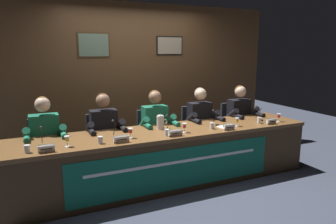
# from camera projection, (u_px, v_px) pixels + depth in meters

# --- Properties ---
(ground_plane) EXTENTS (12.00, 12.00, 0.00)m
(ground_plane) POSITION_uv_depth(u_px,v_px,m) (168.00, 182.00, 4.27)
(ground_plane) COLOR #383D4C
(wall_back_panelled) EXTENTS (5.33, 0.14, 2.60)m
(wall_back_panelled) POSITION_uv_depth(u_px,v_px,m) (133.00, 80.00, 5.36)
(wall_back_panelled) COLOR brown
(wall_back_panelled) RESTS_ON ground_plane
(conference_table) EXTENTS (4.13, 0.84, 0.74)m
(conference_table) POSITION_uv_depth(u_px,v_px,m) (172.00, 149.00, 4.06)
(conference_table) COLOR brown
(conference_table) RESTS_ON ground_plane
(chair_far_left) EXTENTS (0.44, 0.44, 0.91)m
(chair_far_left) POSITION_uv_depth(u_px,v_px,m) (46.00, 153.00, 4.11)
(chair_far_left) COLOR black
(chair_far_left) RESTS_ON ground_plane
(panelist_far_left) EXTENTS (0.51, 0.48, 1.23)m
(panelist_far_left) POSITION_uv_depth(u_px,v_px,m) (45.00, 137.00, 3.88)
(panelist_far_left) COLOR black
(panelist_far_left) RESTS_ON ground_plane
(nameplate_far_left) EXTENTS (0.17, 0.06, 0.08)m
(nameplate_far_left) POSITION_uv_depth(u_px,v_px,m) (46.00, 149.00, 3.22)
(nameplate_far_left) COLOR white
(nameplate_far_left) RESTS_ON conference_table
(juice_glass_far_left) EXTENTS (0.06, 0.06, 0.12)m
(juice_glass_far_left) POSITION_uv_depth(u_px,v_px,m) (67.00, 139.00, 3.40)
(juice_glass_far_left) COLOR white
(juice_glass_far_left) RESTS_ON conference_table
(water_cup_far_left) EXTENTS (0.06, 0.06, 0.08)m
(water_cup_far_left) POSITION_uv_depth(u_px,v_px,m) (27.00, 149.00, 3.20)
(water_cup_far_left) COLOR silver
(water_cup_far_left) RESTS_ON conference_table
(microphone_far_left) EXTENTS (0.06, 0.17, 0.22)m
(microphone_far_left) POSITION_uv_depth(u_px,v_px,m) (42.00, 140.00, 3.41)
(microphone_far_left) COLOR black
(microphone_far_left) RESTS_ON conference_table
(chair_left) EXTENTS (0.44, 0.44, 0.91)m
(chair_left) POSITION_uv_depth(u_px,v_px,m) (103.00, 146.00, 4.42)
(chair_left) COLOR black
(chair_left) RESTS_ON ground_plane
(panelist_left) EXTENTS (0.51, 0.48, 1.23)m
(panelist_left) POSITION_uv_depth(u_px,v_px,m) (105.00, 131.00, 4.19)
(panelist_left) COLOR black
(panelist_left) RESTS_ON ground_plane
(nameplate_left) EXTENTS (0.18, 0.06, 0.08)m
(nameplate_left) POSITION_uv_depth(u_px,v_px,m) (121.00, 139.00, 3.56)
(nameplate_left) COLOR white
(nameplate_left) RESTS_ON conference_table
(juice_glass_left) EXTENTS (0.06, 0.06, 0.12)m
(juice_glass_left) POSITION_uv_depth(u_px,v_px,m) (130.00, 131.00, 3.74)
(juice_glass_left) COLOR white
(juice_glass_left) RESTS_ON conference_table
(water_cup_left) EXTENTS (0.06, 0.06, 0.08)m
(water_cup_left) POSITION_uv_depth(u_px,v_px,m) (100.00, 140.00, 3.52)
(water_cup_left) COLOR silver
(water_cup_left) RESTS_ON conference_table
(microphone_left) EXTENTS (0.06, 0.17, 0.22)m
(microphone_left) POSITION_uv_depth(u_px,v_px,m) (115.00, 132.00, 3.73)
(microphone_left) COLOR black
(microphone_left) RESTS_ON conference_table
(chair_center) EXTENTS (0.44, 0.44, 0.91)m
(chair_center) POSITION_uv_depth(u_px,v_px,m) (152.00, 140.00, 4.73)
(chair_center) COLOR black
(chair_center) RESTS_ON ground_plane
(panelist_center) EXTENTS (0.51, 0.48, 1.23)m
(panelist_center) POSITION_uv_depth(u_px,v_px,m) (157.00, 125.00, 4.49)
(panelist_center) COLOR black
(panelist_center) RESTS_ON ground_plane
(nameplate_center) EXTENTS (0.18, 0.06, 0.08)m
(nameplate_center) POSITION_uv_depth(u_px,v_px,m) (175.00, 133.00, 3.83)
(nameplate_center) COLOR white
(nameplate_center) RESTS_ON conference_table
(juice_glass_center) EXTENTS (0.06, 0.06, 0.12)m
(juice_glass_center) POSITION_uv_depth(u_px,v_px,m) (184.00, 126.00, 4.00)
(juice_glass_center) COLOR white
(juice_glass_center) RESTS_ON conference_table
(water_cup_center) EXTENTS (0.06, 0.06, 0.08)m
(water_cup_center) POSITION_uv_depth(u_px,v_px,m) (167.00, 133.00, 3.84)
(water_cup_center) COLOR silver
(water_cup_center) RESTS_ON conference_table
(microphone_center) EXTENTS (0.06, 0.17, 0.22)m
(microphone_center) POSITION_uv_depth(u_px,v_px,m) (170.00, 126.00, 4.04)
(microphone_center) COLOR black
(microphone_center) RESTS_ON conference_table
(chair_right) EXTENTS (0.44, 0.44, 0.91)m
(chair_right) POSITION_uv_depth(u_px,v_px,m) (195.00, 135.00, 5.03)
(chair_right) COLOR black
(chair_right) RESTS_ON ground_plane
(panelist_right) EXTENTS (0.51, 0.48, 1.23)m
(panelist_right) POSITION_uv_depth(u_px,v_px,m) (202.00, 121.00, 4.80)
(panelist_right) COLOR black
(panelist_right) RESTS_ON ground_plane
(nameplate_right) EXTENTS (0.16, 0.06, 0.08)m
(nameplate_right) POSITION_uv_depth(u_px,v_px,m) (229.00, 127.00, 4.13)
(nameplate_right) COLOR white
(nameplate_right) RESTS_ON conference_table
(juice_glass_right) EXTENTS (0.06, 0.06, 0.12)m
(juice_glass_right) POSITION_uv_depth(u_px,v_px,m) (237.00, 120.00, 4.32)
(juice_glass_right) COLOR white
(juice_glass_right) RESTS_ON conference_table
(water_cup_right) EXTENTS (0.06, 0.06, 0.08)m
(water_cup_right) POSITION_uv_depth(u_px,v_px,m) (212.00, 126.00, 4.19)
(water_cup_right) COLOR silver
(water_cup_right) RESTS_ON conference_table
(microphone_right) EXTENTS (0.06, 0.17, 0.22)m
(microphone_right) POSITION_uv_depth(u_px,v_px,m) (216.00, 120.00, 4.38)
(microphone_right) COLOR black
(microphone_right) RESTS_ON conference_table
(chair_far_right) EXTENTS (0.44, 0.44, 0.91)m
(chair_far_right) POSITION_uv_depth(u_px,v_px,m) (234.00, 130.00, 5.34)
(chair_far_right) COLOR black
(chair_far_right) RESTS_ON ground_plane
(panelist_far_right) EXTENTS (0.51, 0.48, 1.23)m
(panelist_far_right) POSITION_uv_depth(u_px,v_px,m) (242.00, 117.00, 5.11)
(panelist_far_right) COLOR black
(panelist_far_right) RESTS_ON ground_plane
(nameplate_far_right) EXTENTS (0.16, 0.06, 0.08)m
(nameplate_far_right) POSITION_uv_depth(u_px,v_px,m) (271.00, 121.00, 4.47)
(nameplate_far_right) COLOR white
(nameplate_far_right) RESTS_ON conference_table
(juice_glass_far_right) EXTENTS (0.06, 0.06, 0.12)m
(juice_glass_far_right) POSITION_uv_depth(u_px,v_px,m) (279.00, 116.00, 4.61)
(juice_glass_far_right) COLOR white
(juice_glass_far_right) RESTS_ON conference_table
(water_cup_far_right) EXTENTS (0.06, 0.06, 0.08)m
(water_cup_far_right) POSITION_uv_depth(u_px,v_px,m) (259.00, 121.00, 4.53)
(water_cup_far_right) COLOR silver
(water_cup_far_right) RESTS_ON conference_table
(microphone_far_right) EXTENTS (0.06, 0.17, 0.22)m
(microphone_far_right) POSITION_uv_depth(u_px,v_px,m) (259.00, 116.00, 4.70)
(microphone_far_right) COLOR black
(microphone_far_right) RESTS_ON conference_table
(water_pitcher_central) EXTENTS (0.15, 0.10, 0.21)m
(water_pitcher_central) POSITION_uv_depth(u_px,v_px,m) (160.00, 122.00, 4.17)
(water_pitcher_central) COLOR silver
(water_pitcher_central) RESTS_ON conference_table
(document_stack_right) EXTENTS (0.22, 0.17, 0.01)m
(document_stack_right) POSITION_uv_depth(u_px,v_px,m) (225.00, 127.00, 4.29)
(document_stack_right) COLOR white
(document_stack_right) RESTS_ON conference_table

